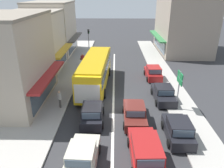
# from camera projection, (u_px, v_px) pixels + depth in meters

# --- Properties ---
(ground_plane) EXTENTS (140.00, 140.00, 0.00)m
(ground_plane) POSITION_uv_depth(u_px,v_px,m) (113.00, 106.00, 20.16)
(ground_plane) COLOR #2D2D30
(lane_centre_line) EXTENTS (0.20, 28.00, 0.01)m
(lane_centre_line) POSITION_uv_depth(u_px,v_px,m) (114.00, 88.00, 23.84)
(lane_centre_line) COLOR silver
(lane_centre_line) RESTS_ON ground
(sidewalk_left) EXTENTS (5.20, 44.00, 0.14)m
(sidewalk_left) POSITION_uv_depth(u_px,v_px,m) (56.00, 80.00, 25.75)
(sidewalk_left) COLOR #A39E96
(sidewalk_left) RESTS_ON ground
(kerb_right) EXTENTS (2.80, 44.00, 0.12)m
(kerb_right) POSITION_uv_depth(u_px,v_px,m) (167.00, 81.00, 25.57)
(kerb_right) COLOR #A39E96
(kerb_right) RESTS_ON ground
(shopfront_mid_block) EXTENTS (7.33, 8.38, 7.55)m
(shopfront_mid_block) POSITION_uv_depth(u_px,v_px,m) (34.00, 42.00, 27.73)
(shopfront_mid_block) COLOR beige
(shopfront_mid_block) RESTS_ON ground
(shopfront_far_end) EXTENTS (7.46, 8.88, 8.29)m
(shopfront_far_end) POSITION_uv_depth(u_px,v_px,m) (52.00, 28.00, 35.68)
(shopfront_far_end) COLOR beige
(shopfront_far_end) RESTS_ON ground
(building_right_far) EXTENTS (8.54, 11.44, 9.08)m
(building_right_far) POSITION_uv_depth(u_px,v_px,m) (183.00, 25.00, 36.45)
(building_right_far) COLOR gray
(building_right_far) RESTS_ON ground
(city_bus) EXTENTS (3.12, 10.96, 3.23)m
(city_bus) POSITION_uv_depth(u_px,v_px,m) (95.00, 70.00, 23.68)
(city_bus) COLOR yellow
(city_bus) RESTS_ON ground
(sedan_queue_far_back) EXTENTS (1.93, 4.22, 1.47)m
(sedan_queue_far_back) POSITION_uv_depth(u_px,v_px,m) (135.00, 113.00, 17.60)
(sedan_queue_far_back) COLOR #561E19
(sedan_queue_far_back) RESTS_ON ground
(sedan_behind_bus_near) EXTENTS (2.05, 4.28, 1.47)m
(sedan_behind_bus_near) POSITION_uv_depth(u_px,v_px,m) (82.00, 159.00, 12.85)
(sedan_behind_bus_near) COLOR #B7B29E
(sedan_behind_bus_near) RESTS_ON ground
(wagon_queue_gap_filler) EXTENTS (2.06, 4.56, 1.58)m
(wagon_queue_gap_filler) POSITION_uv_depth(u_px,v_px,m) (145.00, 152.00, 13.29)
(wagon_queue_gap_filler) COLOR maroon
(wagon_queue_gap_filler) RESTS_ON ground
(hatchback_behind_bus_mid) EXTENTS (1.91, 3.75, 1.54)m
(hatchback_behind_bus_mid) POSITION_uv_depth(u_px,v_px,m) (92.00, 114.00, 17.45)
(hatchback_behind_bus_mid) COLOR black
(hatchback_behind_bus_mid) RESTS_ON ground
(parked_hatchback_kerb_front) EXTENTS (1.86, 3.72, 1.54)m
(parked_hatchback_kerb_front) POSITION_uv_depth(u_px,v_px,m) (178.00, 130.00, 15.44)
(parked_hatchback_kerb_front) COLOR black
(parked_hatchback_kerb_front) RESTS_ON ground
(parked_sedan_kerb_second) EXTENTS (1.94, 4.22, 1.47)m
(parked_sedan_kerb_second) POSITION_uv_depth(u_px,v_px,m) (163.00, 94.00, 21.00)
(parked_sedan_kerb_second) COLOR black
(parked_sedan_kerb_second) RESTS_ON ground
(parked_hatchback_kerb_third) EXTENTS (1.90, 3.74, 1.54)m
(parked_hatchback_kerb_third) POSITION_uv_depth(u_px,v_px,m) (153.00, 73.00, 26.21)
(parked_hatchback_kerb_third) COLOR maroon
(parked_hatchback_kerb_third) RESTS_ON ground
(traffic_light_downstreet) EXTENTS (0.32, 0.24, 4.20)m
(traffic_light_downstreet) POSITION_uv_depth(u_px,v_px,m) (89.00, 38.00, 35.10)
(traffic_light_downstreet) COLOR gray
(traffic_light_downstreet) RESTS_ON ground
(directional_road_sign) EXTENTS (0.10, 1.40, 3.60)m
(directional_road_sign) POSITION_uv_depth(u_px,v_px,m) (180.00, 82.00, 18.46)
(directional_road_sign) COLOR gray
(directional_road_sign) RESTS_ON ground
(pedestrian_with_handbag_near) EXTENTS (0.59, 0.51, 1.63)m
(pedestrian_with_handbag_near) POSITION_uv_depth(u_px,v_px,m) (82.00, 59.00, 30.39)
(pedestrian_with_handbag_near) COLOR #333338
(pedestrian_with_handbag_near) RESTS_ON sidewalk_left
(pedestrian_browsing_midblock) EXTENTS (0.38, 0.49, 1.63)m
(pedestrian_browsing_midblock) POSITION_uv_depth(u_px,v_px,m) (60.00, 98.00, 19.24)
(pedestrian_browsing_midblock) COLOR #4C4742
(pedestrian_browsing_midblock) RESTS_ON sidewalk_left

